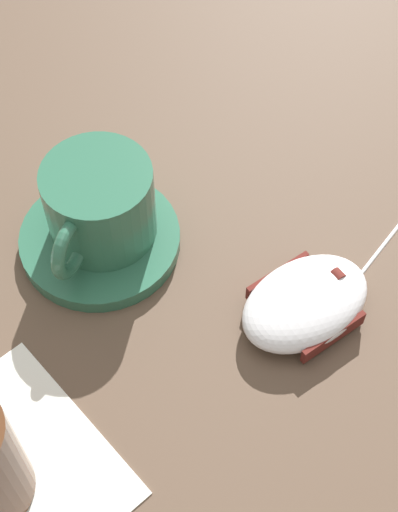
{
  "coord_description": "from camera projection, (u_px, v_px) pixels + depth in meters",
  "views": [
    {
      "loc": [
        -0.27,
        0.01,
        0.51
      ],
      "look_at": [
        0.04,
        -0.08,
        0.03
      ],
      "focal_mm": 55.0,
      "sensor_mm": 36.0,
      "label": 1
    }
  ],
  "objects": [
    {
      "name": "coffee_cup",
      "position": [
        99.0,
        205.0,
        0.59
      ],
      "size": [
        0.1,
        0.09,
        0.07
      ],
      "color": "#2D664C",
      "rests_on": "saucer"
    },
    {
      "name": "computer_mouse",
      "position": [
        305.0,
        303.0,
        0.57
      ],
      "size": [
        0.1,
        0.12,
        0.03
      ],
      "color": "silver",
      "rests_on": "ground"
    },
    {
      "name": "ground_plane",
      "position": [
        108.0,
        349.0,
        0.57
      ],
      "size": [
        3.0,
        3.0,
        0.0
      ],
      "primitive_type": "plane",
      "color": "brown"
    },
    {
      "name": "saucer",
      "position": [
        100.0,
        240.0,
        0.62
      ],
      "size": [
        0.13,
        0.13,
        0.01
      ],
      "primitive_type": "cylinder",
      "color": "#2D664C",
      "rests_on": "ground"
    }
  ]
}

